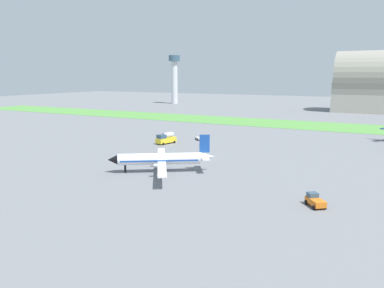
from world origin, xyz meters
TOP-DOWN VIEW (x-y plane):
  - ground_plane at (0.00, 0.00)m, footprint 600.00×600.00m
  - grass_taxiway_strip at (0.00, 75.12)m, footprint 360.00×28.00m
  - airplane_foreground_turboprop at (-0.69, -15.71)m, footprint 20.00×22.85m
  - pushback_tug_near_gate at (31.53, -22.20)m, footprint 3.64×3.94m
  - baggage_cart_midfield at (-11.35, 22.93)m, footprint 2.95×2.87m
  - fuel_truck_by_runway at (-17.40, 12.86)m, footprint 4.02×6.90m
  - hangar_distant at (36.29, 150.04)m, footprint 47.99×29.44m
  - control_tower at (-96.68, 152.72)m, footprint 8.00×8.00m

SIDE VIEW (x-z plane):
  - ground_plane at x=0.00m, z-range 0.00..0.00m
  - grass_taxiway_strip at x=0.00m, z-range 0.00..0.08m
  - baggage_cart_midfield at x=-11.35m, z-range 0.12..1.02m
  - pushback_tug_near_gate at x=31.53m, z-range -0.06..1.89m
  - fuel_truck_by_runway at x=-17.40m, z-range -0.06..3.23m
  - airplane_foreground_turboprop at x=-0.69m, z-range -1.05..6.79m
  - hangar_distant at x=36.29m, z-range -1.55..32.10m
  - control_tower at x=-96.68m, z-range 3.21..37.42m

